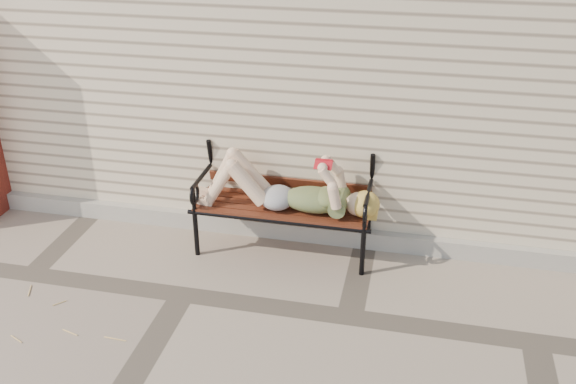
# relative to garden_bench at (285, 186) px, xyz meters

# --- Properties ---
(ground) EXTENTS (80.00, 80.00, 0.00)m
(ground) POSITION_rel_garden_bench_xyz_m (-0.59, -0.85, -0.56)
(ground) COLOR gray
(ground) RESTS_ON ground
(house_wall) EXTENTS (8.00, 4.00, 3.00)m
(house_wall) POSITION_rel_garden_bench_xyz_m (-0.59, 2.15, 0.94)
(house_wall) COLOR beige
(house_wall) RESTS_ON ground
(foundation_strip) EXTENTS (8.00, 0.10, 0.15)m
(foundation_strip) POSITION_rel_garden_bench_xyz_m (-0.59, 0.12, -0.48)
(foundation_strip) COLOR #A7A497
(foundation_strip) RESTS_ON ground
(garden_bench) EXTENTS (1.53, 0.61, 0.99)m
(garden_bench) POSITION_rel_garden_bench_xyz_m (0.00, 0.00, 0.00)
(garden_bench) COLOR black
(garden_bench) RESTS_ON ground
(reading_woman) EXTENTS (1.44, 0.33, 0.45)m
(reading_woman) POSITION_rel_garden_bench_xyz_m (0.01, -0.12, 0.03)
(reading_woman) COLOR #0A374A
(reading_woman) RESTS_ON ground
(straw_scatter) EXTENTS (2.35, 1.65, 0.01)m
(straw_scatter) POSITION_rel_garden_bench_xyz_m (-1.49, -1.75, -0.55)
(straw_scatter) COLOR #DFB96D
(straw_scatter) RESTS_ON ground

